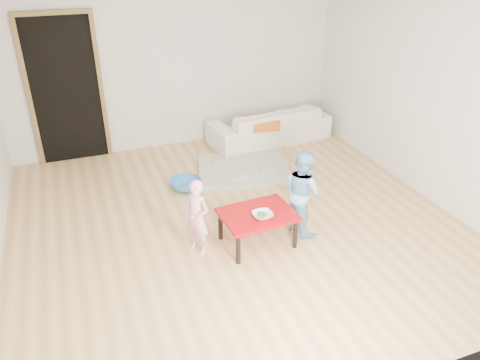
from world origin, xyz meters
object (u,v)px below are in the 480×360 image
red_table (257,228)px  child_blue (303,192)px  sofa (269,125)px  basin (186,184)px  child_pink (197,218)px  bowl (263,215)px

red_table → child_blue: 0.64m
sofa → basin: sofa is taller
red_table → child_pink: size_ratio=0.92×
red_table → sofa: bearing=63.7°
red_table → child_blue: (0.56, 0.08, 0.29)m
bowl → child_pink: 0.68m
red_table → basin: (-0.41, 1.45, -0.13)m
sofa → child_pink: child_pink is taller
bowl → child_pink: (-0.65, 0.18, 0.01)m
child_pink → red_table: bearing=48.1°
sofa → bowl: sofa is taller
sofa → red_table: bearing=57.3°
red_table → bowl: 0.24m
bowl → child_pink: child_pink is taller
sofa → bowl: 2.91m
basin → child_pink: bearing=-99.4°
basin → child_blue: bearing=-54.7°
child_pink → child_blue: child_blue is taller
child_pink → basin: (0.23, 1.37, -0.35)m
child_pink → basin: child_pink is taller
sofa → red_table: (-1.26, -2.54, -0.09)m
basin → red_table: bearing=-74.2°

